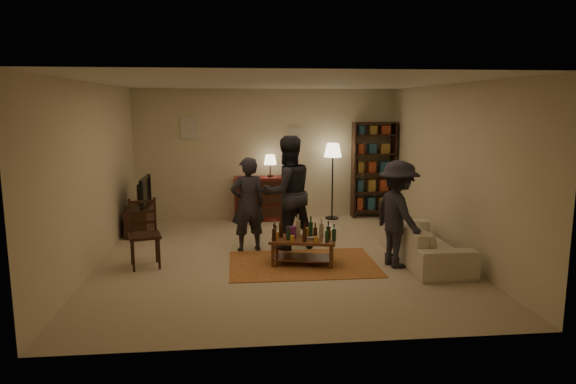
{
  "coord_description": "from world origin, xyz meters",
  "views": [
    {
      "loc": [
        -0.66,
        -7.77,
        2.37
      ],
      "look_at": [
        0.15,
        0.1,
        1.02
      ],
      "focal_mm": 32.0,
      "sensor_mm": 36.0,
      "label": 1
    }
  ],
  "objects": [
    {
      "name": "tv_stand",
      "position": [
        -2.44,
        1.8,
        0.38
      ],
      "size": [
        0.4,
        1.0,
        1.06
      ],
      "color": "black",
      "rests_on": "ground"
    },
    {
      "name": "coffee_table",
      "position": [
        0.33,
        -0.39,
        0.37
      ],
      "size": [
        1.06,
        0.73,
        0.74
      ],
      "rotation": [
        0.0,
        0.0,
        -0.22
      ],
      "color": "brown",
      "rests_on": "ground"
    },
    {
      "name": "rug",
      "position": [
        0.32,
        -0.4,
        0.01
      ],
      "size": [
        2.2,
        1.5,
        0.01
      ],
      "primitive_type": "cube",
      "color": "#994121",
      "rests_on": "ground"
    },
    {
      "name": "dresser",
      "position": [
        -0.19,
        2.71,
        0.48
      ],
      "size": [
        1.0,
        0.5,
        1.36
      ],
      "color": "maroon",
      "rests_on": "ground"
    },
    {
      "name": "room_shell",
      "position": [
        -0.65,
        2.98,
        1.81
      ],
      "size": [
        6.0,
        6.0,
        6.0
      ],
      "color": "beige",
      "rests_on": "ground"
    },
    {
      "name": "floor_lamp",
      "position": [
        1.34,
        2.65,
        1.34
      ],
      "size": [
        0.36,
        0.36,
        1.59
      ],
      "color": "black",
      "rests_on": "ground"
    },
    {
      "name": "floor",
      "position": [
        0.0,
        0.0,
        0.0
      ],
      "size": [
        6.0,
        6.0,
        0.0
      ],
      "primitive_type": "plane",
      "color": "#C6B793",
      "rests_on": "ground"
    },
    {
      "name": "sofa",
      "position": [
        2.2,
        -0.4,
        0.3
      ],
      "size": [
        0.81,
        2.08,
        0.61
      ],
      "primitive_type": "imported",
      "rotation": [
        0.0,
        0.0,
        1.57
      ],
      "color": "beige",
      "rests_on": "ground"
    },
    {
      "name": "bookshelf",
      "position": [
        2.25,
        2.78,
        1.03
      ],
      "size": [
        0.9,
        0.34,
        2.02
      ],
      "color": "black",
      "rests_on": "ground"
    },
    {
      "name": "person_by_sofa",
      "position": [
        1.7,
        -0.62,
        0.79
      ],
      "size": [
        0.84,
        1.14,
        1.58
      ],
      "primitive_type": "imported",
      "rotation": [
        0.0,
        0.0,
        1.85
      ],
      "color": "#24242B",
      "rests_on": "ground"
    },
    {
      "name": "dining_chair",
      "position": [
        -2.03,
        -0.23,
        0.54
      ],
      "size": [
        0.54,
        0.54,
        1.03
      ],
      "rotation": [
        0.0,
        0.0,
        0.25
      ],
      "color": "black",
      "rests_on": "ground"
    },
    {
      "name": "person_left",
      "position": [
        -0.47,
        0.44,
        0.77
      ],
      "size": [
        0.63,
        0.48,
        1.55
      ],
      "primitive_type": "imported",
      "rotation": [
        0.0,
        0.0,
        3.36
      ],
      "color": "#25252C",
      "rests_on": "ground"
    },
    {
      "name": "person_right",
      "position": [
        0.18,
        0.5,
        0.94
      ],
      "size": [
        1.1,
        0.98,
        1.88
      ],
      "primitive_type": "imported",
      "rotation": [
        0.0,
        0.0,
        3.49
      ],
      "color": "#212228",
      "rests_on": "ground"
    }
  ]
}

